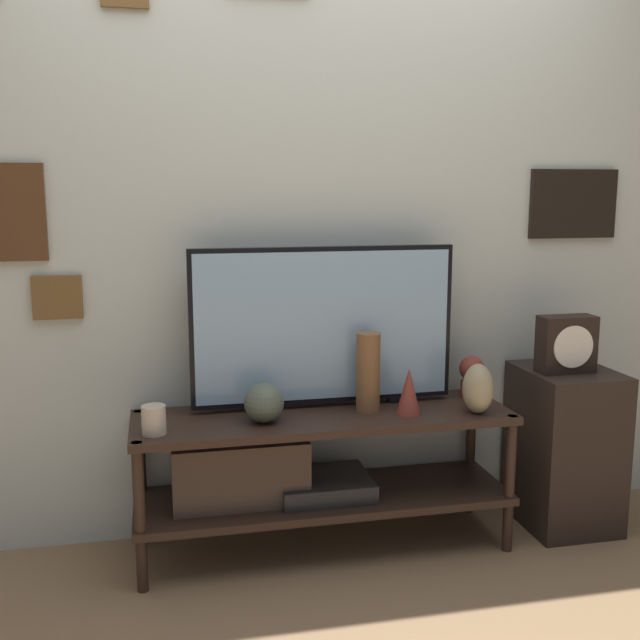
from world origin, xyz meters
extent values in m
plane|color=#846647|center=(0.00, 0.00, 0.00)|extent=(12.00, 12.00, 0.00)
cube|color=beige|center=(0.00, 0.52, 1.35)|extent=(6.40, 0.06, 2.70)
cube|color=brown|center=(-0.97, 0.48, 0.99)|extent=(0.18, 0.02, 0.16)
cube|color=slate|center=(-0.97, 0.47, 0.99)|extent=(0.14, 0.01, 0.13)
cube|color=black|center=(1.14, 0.48, 1.33)|extent=(0.40, 0.02, 0.29)
cube|color=beige|center=(1.14, 0.47, 1.33)|extent=(0.36, 0.01, 0.25)
cube|color=black|center=(0.00, 0.25, 0.53)|extent=(1.45, 0.43, 0.03)
cube|color=black|center=(0.00, 0.25, 0.21)|extent=(1.45, 0.43, 0.03)
cylinder|color=black|center=(-0.69, 0.07, 0.27)|extent=(0.04, 0.04, 0.55)
cylinder|color=black|center=(0.69, 0.07, 0.27)|extent=(0.04, 0.04, 0.55)
cylinder|color=black|center=(-0.69, 0.44, 0.27)|extent=(0.04, 0.04, 0.55)
cylinder|color=black|center=(0.69, 0.44, 0.27)|extent=(0.04, 0.04, 0.55)
cube|color=black|center=(0.00, 0.25, 0.26)|extent=(0.36, 0.30, 0.07)
cube|color=#47382D|center=(-0.33, 0.25, 0.35)|extent=(0.51, 0.24, 0.25)
cylinder|color=black|center=(-0.26, 0.35, 0.56)|extent=(0.05, 0.05, 0.02)
cylinder|color=black|center=(0.31, 0.35, 0.56)|extent=(0.05, 0.05, 0.02)
cube|color=black|center=(0.02, 0.35, 0.87)|extent=(1.04, 0.04, 0.61)
cube|color=#8CB2D1|center=(0.02, 0.33, 0.87)|extent=(1.00, 0.01, 0.58)
cylinder|color=brown|center=(0.18, 0.26, 0.70)|extent=(0.09, 0.09, 0.31)
cone|color=brown|center=(0.32, 0.18, 0.64)|extent=(0.09, 0.09, 0.18)
ellipsoid|color=tan|center=(0.58, 0.13, 0.64)|extent=(0.12, 0.13, 0.19)
sphere|color=#4C5647|center=(-0.24, 0.20, 0.62)|extent=(0.15, 0.15, 0.15)
cylinder|color=#C1B29E|center=(-0.63, 0.15, 0.60)|extent=(0.09, 0.09, 0.10)
cylinder|color=brown|center=(0.65, 0.35, 0.58)|extent=(0.09, 0.09, 0.07)
sphere|color=brown|center=(0.65, 0.35, 0.67)|extent=(0.10, 0.10, 0.10)
cube|color=black|center=(1.03, 0.26, 0.33)|extent=(0.36, 0.42, 0.66)
cube|color=black|center=(0.99, 0.23, 0.78)|extent=(0.23, 0.10, 0.23)
cylinder|color=white|center=(0.99, 0.17, 0.78)|extent=(0.17, 0.01, 0.17)
camera|label=1|loc=(-0.61, -2.43, 1.40)|focal=42.00mm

